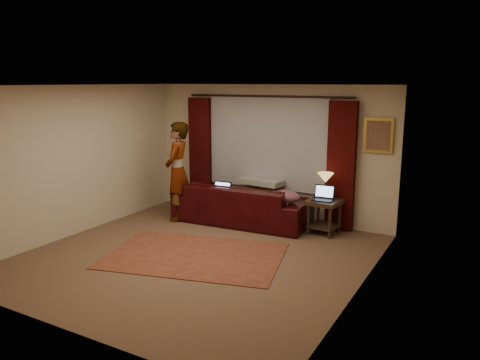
% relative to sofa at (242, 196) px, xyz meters
% --- Properties ---
extents(floor, '(5.00, 5.00, 0.01)m').
position_rel_sofa_xyz_m(floor, '(0.25, -1.90, -0.52)').
color(floor, brown).
rests_on(floor, ground).
extents(ceiling, '(5.00, 5.00, 0.02)m').
position_rel_sofa_xyz_m(ceiling, '(0.25, -1.90, 2.08)').
color(ceiling, silver).
rests_on(ceiling, ground).
extents(wall_back, '(5.00, 0.02, 2.60)m').
position_rel_sofa_xyz_m(wall_back, '(0.25, 0.60, 0.78)').
color(wall_back, beige).
rests_on(wall_back, ground).
extents(wall_front, '(5.00, 0.02, 2.60)m').
position_rel_sofa_xyz_m(wall_front, '(0.25, -4.40, 0.78)').
color(wall_front, beige).
rests_on(wall_front, ground).
extents(wall_left, '(0.02, 5.00, 2.60)m').
position_rel_sofa_xyz_m(wall_left, '(-2.25, -1.90, 0.78)').
color(wall_left, beige).
rests_on(wall_left, ground).
extents(wall_right, '(0.02, 5.00, 2.60)m').
position_rel_sofa_xyz_m(wall_right, '(2.75, -1.90, 0.78)').
color(wall_right, beige).
rests_on(wall_right, ground).
extents(sheer_curtain, '(2.50, 0.05, 1.80)m').
position_rel_sofa_xyz_m(sheer_curtain, '(0.25, 0.54, 0.98)').
color(sheer_curtain, '#95959D').
rests_on(sheer_curtain, wall_back).
extents(drape_left, '(0.50, 0.14, 2.30)m').
position_rel_sofa_xyz_m(drape_left, '(-1.25, 0.49, 0.66)').
color(drape_left, black).
rests_on(drape_left, floor).
extents(drape_right, '(0.50, 0.14, 2.30)m').
position_rel_sofa_xyz_m(drape_right, '(1.75, 0.49, 0.66)').
color(drape_right, black).
rests_on(drape_right, floor).
extents(curtain_rod, '(0.04, 0.04, 3.40)m').
position_rel_sofa_xyz_m(curtain_rod, '(0.25, 0.49, 1.86)').
color(curtain_rod, black).
rests_on(curtain_rod, wall_back).
extents(picture_frame, '(0.50, 0.04, 0.60)m').
position_rel_sofa_xyz_m(picture_frame, '(2.35, 0.57, 1.23)').
color(picture_frame, '#BA943F').
rests_on(picture_frame, wall_back).
extents(sofa, '(2.64, 1.27, 1.04)m').
position_rel_sofa_xyz_m(sofa, '(0.00, 0.00, 0.00)').
color(sofa, black).
rests_on(sofa, floor).
extents(throw_blanket, '(0.92, 0.46, 0.10)m').
position_rel_sofa_xyz_m(throw_blanket, '(0.23, 0.34, 0.52)').
color(throw_blanket, gray).
rests_on(throw_blanket, sofa).
extents(clothing_pile, '(0.56, 0.46, 0.22)m').
position_rel_sofa_xyz_m(clothing_pile, '(0.93, -0.04, 0.11)').
color(clothing_pile, brown).
rests_on(clothing_pile, sofa).
extents(laptop_sofa, '(0.38, 0.41, 0.26)m').
position_rel_sofa_xyz_m(laptop_sofa, '(-0.36, -0.22, 0.13)').
color(laptop_sofa, black).
rests_on(laptop_sofa, sofa).
extents(area_rug, '(3.04, 2.40, 0.01)m').
position_rel_sofa_xyz_m(area_rug, '(0.21, -1.89, -0.51)').
color(area_rug, brown).
rests_on(area_rug, floor).
extents(end_table, '(0.58, 0.58, 0.62)m').
position_rel_sofa_xyz_m(end_table, '(1.59, 0.13, -0.21)').
color(end_table, black).
rests_on(end_table, floor).
extents(tiffany_lamp, '(0.36, 0.36, 0.46)m').
position_rel_sofa_xyz_m(tiffany_lamp, '(1.55, 0.26, 0.33)').
color(tiffany_lamp, olive).
rests_on(tiffany_lamp, end_table).
extents(laptop_table, '(0.38, 0.41, 0.25)m').
position_rel_sofa_xyz_m(laptop_table, '(1.57, 0.09, 0.22)').
color(laptop_table, black).
rests_on(laptop_table, end_table).
extents(person, '(0.70, 0.70, 1.91)m').
position_rel_sofa_xyz_m(person, '(-1.18, -0.41, 0.44)').
color(person, gray).
rests_on(person, floor).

